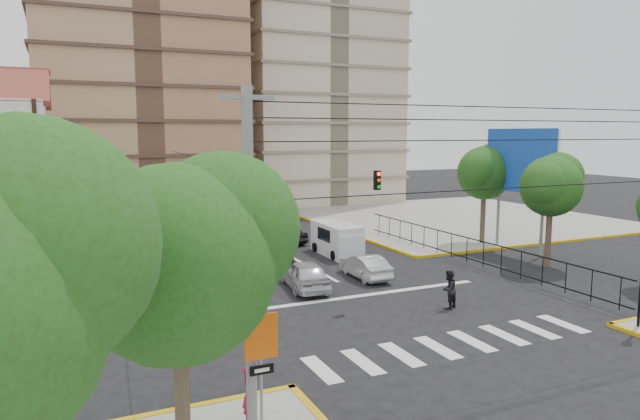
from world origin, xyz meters
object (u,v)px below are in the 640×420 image
van_right_lane (338,240)px  pedestrian_sw_corner (250,394)px  district_sign (261,347)px  pedestrian_crosswalk (449,289)px  traffic_light_nw (176,224)px  car_silver_front_left (305,274)px  car_white_front_right (365,266)px  van_left_lane (213,219)px

van_right_lane → pedestrian_sw_corner: van_right_lane is taller
district_sign → pedestrian_crosswalk: 13.42m
traffic_light_nw → car_silver_front_left: (5.64, -4.29, -2.35)m
pedestrian_sw_corner → car_white_front_right: bearing=-5.4°
district_sign → car_silver_front_left: size_ratio=0.72×
pedestrian_sw_corner → van_right_lane: bearing=1.9°
district_sign → pedestrian_sw_corner: (-0.15, 0.60, -1.51)m
van_right_lane → pedestrian_sw_corner: size_ratio=2.95×
van_left_lane → pedestrian_crosswalk: (5.11, -23.15, -0.36)m
traffic_light_nw → car_white_front_right: traffic_light_nw is taller
district_sign → car_silver_front_left: 14.47m
traffic_light_nw → van_right_lane: bearing=11.6°
van_right_lane → van_left_lane: bearing=118.5°
van_left_lane → pedestrian_crosswalk: bearing=-75.0°
pedestrian_sw_corner → pedestrian_crosswalk: (11.48, 6.41, -0.05)m
district_sign → car_white_front_right: bearing=51.8°
district_sign → van_left_lane: 30.82m
car_silver_front_left → traffic_light_nw: bearing=-30.1°
district_sign → van_right_lane: bearing=58.6°
van_left_lane → car_silver_front_left: (0.42, -17.42, -0.49)m
van_right_lane → pedestrian_sw_corner: (-11.92, -18.66, -0.07)m
car_white_front_right → van_left_lane: bearing=-74.0°
car_white_front_right → pedestrian_crosswalk: (0.80, -6.39, 0.24)m
traffic_light_nw → pedestrian_sw_corner: size_ratio=2.79×
district_sign → van_right_lane: size_ratio=0.69×
car_silver_front_left → pedestrian_crosswalk: 7.41m
car_white_front_right → car_silver_front_left: bearing=11.2°
district_sign → van_right_lane: district_sign is taller
van_right_lane → district_sign: bearing=-119.9°
van_left_lane → car_silver_front_left: bearing=-86.1°
traffic_light_nw → van_right_lane: (10.78, 2.22, -2.10)m
car_silver_front_left → pedestrian_crosswalk: size_ratio=2.51×
car_white_front_right → district_sign: bearing=53.4°
traffic_light_nw → pedestrian_sw_corner: bearing=-94.0°
traffic_light_nw → pedestrian_crosswalk: size_ratio=2.47×
traffic_light_nw → pedestrian_crosswalk: 14.57m
traffic_light_nw → pedestrian_sw_corner: 16.62m
pedestrian_crosswalk → traffic_light_nw: bearing=-67.6°
car_white_front_right → pedestrian_crosswalk: bearing=98.7°
car_silver_front_left → pedestrian_crosswalk: (4.69, -5.73, 0.13)m
traffic_light_nw → pedestrian_crosswalk: traffic_light_nw is taller
district_sign → pedestrian_sw_corner: district_sign is taller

